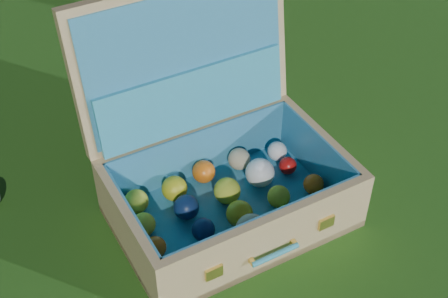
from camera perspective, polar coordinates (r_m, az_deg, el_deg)
ground at (r=1.94m, az=0.55°, el=-3.26°), size 60.00×60.00×0.00m
suitcase at (r=1.77m, az=-0.84°, el=-0.62°), size 0.77×0.70×0.62m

